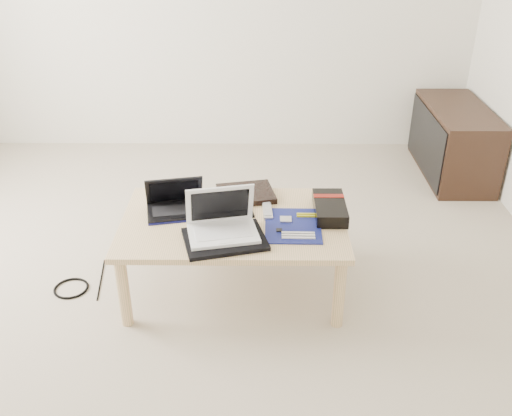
{
  "coord_description": "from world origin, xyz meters",
  "views": [
    {
      "loc": [
        0.38,
        -2.38,
        1.8
      ],
      "look_at": [
        0.36,
        0.04,
        0.47
      ],
      "focal_mm": 40.0,
      "sensor_mm": 36.0,
      "label": 1
    }
  ],
  "objects_px": {
    "coffee_table": "(233,229)",
    "gpu_box": "(330,208)",
    "netbook": "(175,204)",
    "white_laptop": "(222,224)",
    "media_cabinet": "(453,141)"
  },
  "relations": [
    {
      "from": "coffee_table",
      "to": "gpu_box",
      "type": "xyz_separation_m",
      "value": [
        0.48,
        0.07,
        0.08
      ]
    },
    {
      "from": "netbook",
      "to": "white_laptop",
      "type": "bearing_deg",
      "value": -42.93
    },
    {
      "from": "media_cabinet",
      "to": "gpu_box",
      "type": "relative_size",
      "value": 2.94
    },
    {
      "from": "coffee_table",
      "to": "white_laptop",
      "type": "bearing_deg",
      "value": -106.71
    },
    {
      "from": "media_cabinet",
      "to": "netbook",
      "type": "bearing_deg",
      "value": -143.88
    },
    {
      "from": "netbook",
      "to": "white_laptop",
      "type": "xyz_separation_m",
      "value": [
        0.25,
        -0.23,
        0.03
      ]
    },
    {
      "from": "white_laptop",
      "to": "gpu_box",
      "type": "xyz_separation_m",
      "value": [
        0.52,
        0.21,
        -0.03
      ]
    },
    {
      "from": "gpu_box",
      "to": "media_cabinet",
      "type": "bearing_deg",
      "value": 52.16
    },
    {
      "from": "media_cabinet",
      "to": "netbook",
      "type": "xyz_separation_m",
      "value": [
        -1.81,
        -1.32,
        0.19
      ]
    },
    {
      "from": "coffee_table",
      "to": "media_cabinet",
      "type": "distance_m",
      "value": 2.08
    },
    {
      "from": "white_laptop",
      "to": "gpu_box",
      "type": "height_order",
      "value": "white_laptop"
    },
    {
      "from": "media_cabinet",
      "to": "gpu_box",
      "type": "bearing_deg",
      "value": -127.84
    },
    {
      "from": "netbook",
      "to": "coffee_table",
      "type": "bearing_deg",
      "value": -16.09
    },
    {
      "from": "netbook",
      "to": "gpu_box",
      "type": "bearing_deg",
      "value": -1.23
    },
    {
      "from": "white_laptop",
      "to": "media_cabinet",
      "type": "bearing_deg",
      "value": 44.81
    }
  ]
}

